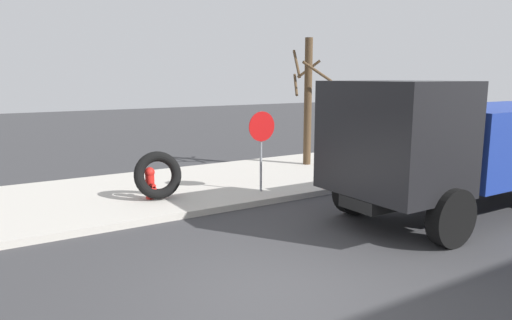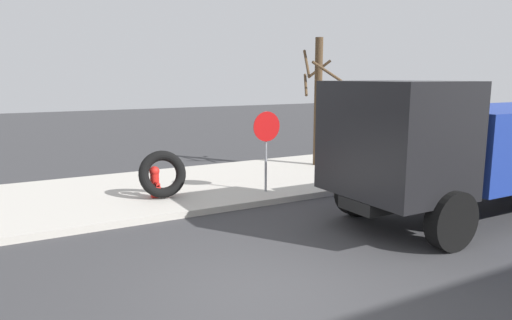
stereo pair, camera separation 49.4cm
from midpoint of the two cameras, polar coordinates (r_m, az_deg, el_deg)
ground_plane at (r=7.17m, az=3.29°, el=-15.49°), size 80.00×80.00×0.00m
sidewalk_curb at (r=12.81m, az=-12.55°, el=-3.84°), size 36.00×5.00×0.15m
fire_hydrant at (r=11.84m, az=-10.88°, el=-2.48°), size 0.25×0.56×0.78m
loose_tire at (r=11.73m, az=-9.98°, el=-1.69°), size 1.21×0.67×1.18m
stop_sign at (r=12.07m, az=2.42°, el=2.83°), size 0.76×0.08×2.07m
dump_truck_blue at (r=11.49m, az=25.65°, el=1.64°), size 7.01×2.81×3.00m
bare_tree at (r=15.93m, az=8.29°, el=7.26°), size 1.19×1.26×4.18m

